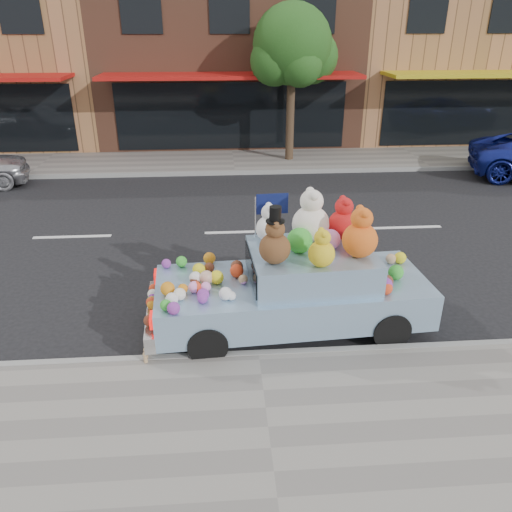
{
  "coord_description": "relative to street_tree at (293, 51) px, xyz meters",
  "views": [
    {
      "loc": [
        -0.48,
        -11.07,
        4.57
      ],
      "look_at": [
        0.03,
        -4.02,
        1.25
      ],
      "focal_mm": 35.0,
      "sensor_mm": 36.0,
      "label": 1
    }
  ],
  "objects": [
    {
      "name": "ground",
      "position": [
        -2.03,
        -6.55,
        -3.69
      ],
      "size": [
        120.0,
        120.0,
        0.0
      ],
      "primitive_type": "plane",
      "color": "black",
      "rests_on": "ground"
    },
    {
      "name": "near_sidewalk",
      "position": [
        -2.03,
        -13.05,
        -3.63
      ],
      "size": [
        60.0,
        3.0,
        0.12
      ],
      "primitive_type": "cube",
      "color": "gray",
      "rests_on": "ground"
    },
    {
      "name": "far_sidewalk",
      "position": [
        -2.03,
        -0.05,
        -3.63
      ],
      "size": [
        60.0,
        3.0,
        0.12
      ],
      "primitive_type": "cube",
      "color": "gray",
      "rests_on": "ground"
    },
    {
      "name": "near_kerb",
      "position": [
        -2.03,
        -11.55,
        -3.63
      ],
      "size": [
        60.0,
        0.12,
        0.13
      ],
      "primitive_type": "cube",
      "color": "gray",
      "rests_on": "ground"
    },
    {
      "name": "far_kerb",
      "position": [
        -2.03,
        -1.55,
        -3.63
      ],
      "size": [
        60.0,
        0.12,
        0.13
      ],
      "primitive_type": "cube",
      "color": "gray",
      "rests_on": "ground"
    },
    {
      "name": "storefront_mid",
      "position": [
        -2.03,
        5.42,
        -0.05
      ],
      "size": [
        10.0,
        9.8,
        7.3
      ],
      "color": "brown",
      "rests_on": "ground"
    },
    {
      "name": "storefront_right",
      "position": [
        7.97,
        5.42,
        -0.05
      ],
      "size": [
        10.0,
        9.8,
        7.3
      ],
      "color": "#A76E46",
      "rests_on": "ground"
    },
    {
      "name": "street_tree",
      "position": [
        0.0,
        0.0,
        0.0
      ],
      "size": [
        3.0,
        2.7,
        5.22
      ],
      "color": "#38281C",
      "rests_on": "ground"
    },
    {
      "name": "art_car",
      "position": [
        -1.38,
        -10.66,
        -2.88
      ],
      "size": [
        4.58,
        2.02,
        2.23
      ],
      "rotation": [
        0.0,
        0.0,
        0.06
      ],
      "color": "black",
      "rests_on": "ground"
    }
  ]
}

